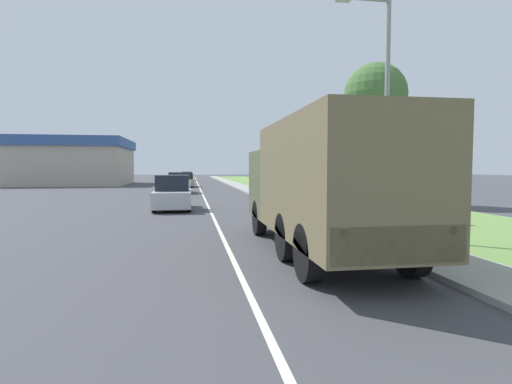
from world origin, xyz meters
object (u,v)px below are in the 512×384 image
car_third_ahead (186,181)px  car_fourth_ahead (183,179)px  car_farthest_ahead (187,176)px  car_second_ahead (179,184)px  car_nearest_ahead (173,194)px  pickup_truck (383,196)px  military_truck (321,182)px  lamp_post (380,94)px

car_third_ahead → car_fourth_ahead: bearing=93.5°
car_farthest_ahead → car_second_ahead: bearing=-90.6°
car_nearest_ahead → pickup_truck: pickup_truck is taller
military_truck → pickup_truck: bearing=53.5°
military_truck → car_third_ahead: (-3.65, 35.50, -1.03)m
car_third_ahead → lamp_post: 34.54m
military_truck → car_nearest_ahead: bearing=109.9°
car_fourth_ahead → car_farthest_ahead: bearing=88.5°
pickup_truck → car_farthest_ahead: bearing=99.7°
car_farthest_ahead → lamp_post: 58.12m
pickup_truck → lamp_post: bearing=-118.1°
car_farthest_ahead → car_third_ahead: bearing=-89.8°
car_second_ahead → car_farthest_ahead: bearing=89.4°
car_second_ahead → car_third_ahead: size_ratio=0.90×
car_nearest_ahead → car_third_ahead: car_nearest_ahead is taller
car_nearest_ahead → lamp_post: size_ratio=0.57×
car_fourth_ahead → pickup_truck: pickup_truck is taller
car_third_ahead → car_farthest_ahead: (-0.06, 23.87, -0.04)m
military_truck → car_farthest_ahead: (-3.72, 59.37, -1.08)m
car_fourth_ahead → car_farthest_ahead: 15.78m
car_nearest_ahead → pickup_truck: (9.23, -4.13, 0.08)m
car_nearest_ahead → lamp_post: lamp_post is taller
car_second_ahead → lamp_post: bearing=-74.4°
lamp_post → car_second_ahead: bearing=105.6°
car_nearest_ahead → car_fourth_ahead: (-0.10, 32.45, -0.12)m
military_truck → car_fourth_ahead: 43.80m
military_truck → car_farthest_ahead: 59.49m
car_farthest_ahead → lamp_post: lamp_post is taller
military_truck → car_farthest_ahead: military_truck is taller
car_third_ahead → car_farthest_ahead: size_ratio=1.20×
car_fourth_ahead → car_second_ahead: bearing=-89.9°
pickup_truck → car_second_ahead: bearing=117.6°
military_truck → car_fourth_ahead: (-4.14, 43.59, -1.10)m
car_fourth_ahead → pickup_truck: bearing=-75.7°
car_nearest_ahead → lamp_post: 11.94m
car_second_ahead → pickup_truck: pickup_truck is taller
military_truck → car_farthest_ahead: bearing=93.6°
car_second_ahead → lamp_post: lamp_post is taller
car_second_ahead → car_farthest_ahead: car_second_ahead is taller
car_nearest_ahead → pickup_truck: bearing=-24.1°
car_second_ahead → car_nearest_ahead: bearing=-89.8°
car_second_ahead → car_fourth_ahead: size_ratio=1.01×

